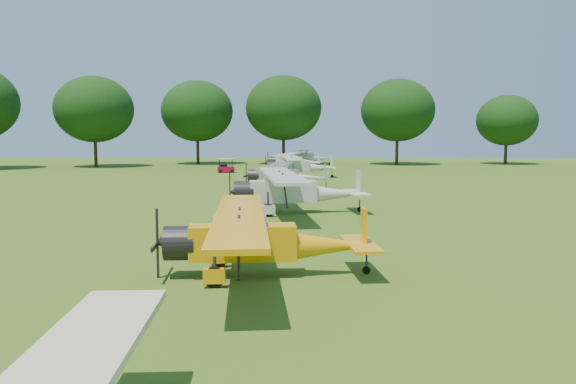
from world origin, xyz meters
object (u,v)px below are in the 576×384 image
(aircraft_5, at_px, (298,164))
(aircraft_6, at_px, (293,160))
(aircraft_2, at_px, (259,236))
(aircraft_4, at_px, (284,174))
(aircraft_7, at_px, (306,156))
(aircraft_3, at_px, (293,188))
(golf_cart, at_px, (225,168))

(aircraft_5, distance_m, aircraft_6, 12.10)
(aircraft_5, bearing_deg, aircraft_2, -96.43)
(aircraft_4, height_order, aircraft_6, aircraft_6)
(aircraft_7, bearing_deg, aircraft_5, -87.60)
(aircraft_4, bearing_deg, aircraft_3, -80.28)
(aircraft_3, bearing_deg, aircraft_7, 81.01)
(aircraft_3, relative_size, aircraft_6, 1.11)
(aircraft_6, xyz_separation_m, aircraft_7, (1.40, 11.52, 0.03))
(aircraft_5, relative_size, aircraft_7, 1.02)
(aircraft_7, bearing_deg, aircraft_4, -88.33)
(aircraft_3, xyz_separation_m, golf_cart, (-8.94, 32.56, -0.85))
(aircraft_2, height_order, golf_cart, aircraft_2)
(aircraft_7, xyz_separation_m, golf_cart, (-8.81, -16.94, -0.74))
(aircraft_6, bearing_deg, golf_cart, -135.67)
(aircraft_2, bearing_deg, aircraft_5, 83.12)
(aircraft_7, relative_size, golf_cart, 5.33)
(aircraft_3, xyz_separation_m, aircraft_5, (-0.53, 25.92, -0.09))
(aircraft_4, bearing_deg, golf_cart, 116.32)
(aircraft_7, distance_m, golf_cart, 19.11)
(aircraft_2, xyz_separation_m, aircraft_7, (0.36, 63.40, 0.05))
(aircraft_2, relative_size, aircraft_7, 0.96)
(aircraft_4, height_order, aircraft_5, aircraft_5)
(aircraft_5, bearing_deg, golf_cart, 135.21)
(aircraft_6, distance_m, aircraft_7, 11.61)
(aircraft_3, height_order, golf_cart, aircraft_3)
(aircraft_2, distance_m, aircraft_4, 27.18)
(aircraft_2, bearing_deg, golf_cart, 93.37)
(aircraft_5, xyz_separation_m, aircraft_6, (-1.00, 12.05, -0.05))
(aircraft_6, bearing_deg, aircraft_5, -77.07)
(aircraft_5, relative_size, golf_cart, 5.45)
(aircraft_2, bearing_deg, aircraft_6, 84.20)
(aircraft_2, bearing_deg, aircraft_4, 84.59)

